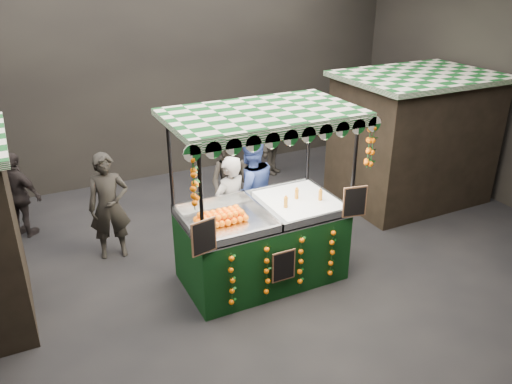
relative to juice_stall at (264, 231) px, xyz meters
name	(u,v)px	position (x,y,z in m)	size (l,w,h in m)	color
ground	(249,287)	(-0.32, -0.13, -0.84)	(12.00, 12.00, 0.00)	black
market_hall	(247,64)	(-0.32, -0.13, 2.55)	(12.10, 10.10, 5.05)	black
neighbour_stall_right	(412,138)	(4.08, 1.37, 0.47)	(3.00, 2.20, 2.60)	black
juice_stall	(264,231)	(0.00, 0.00, 0.00)	(2.79, 1.64, 2.70)	black
vendor_grey	(230,208)	(-0.18, 0.86, 0.06)	(0.76, 0.62, 1.79)	slate
vendor_blue	(250,192)	(0.29, 1.08, 0.16)	(0.97, 0.76, 2.00)	navy
shopper_0	(109,206)	(-1.95, 1.75, 0.08)	(0.72, 0.53, 1.82)	black
shopper_1	(231,185)	(0.22, 1.72, 0.04)	(1.06, 1.07, 1.75)	#2E2925
shopper_2	(19,196)	(-3.25, 3.16, -0.04)	(0.94, 0.92, 1.58)	#292221
shopper_3	(275,138)	(2.22, 3.77, 0.04)	(1.31, 1.19, 1.76)	black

